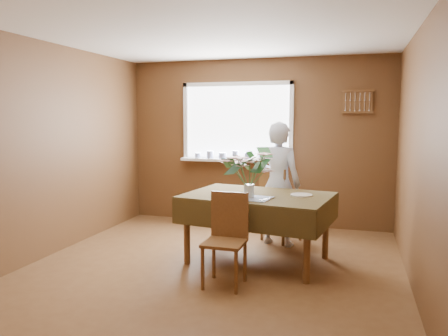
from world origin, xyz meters
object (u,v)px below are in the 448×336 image
(seated_woman, at_px, (278,184))
(flower_bouquet, at_px, (249,168))
(dining_table, at_px, (258,203))
(chair_far, at_px, (277,202))
(chair_near, at_px, (227,234))

(seated_woman, distance_m, flower_bouquet, 1.00)
(dining_table, distance_m, flower_bouquet, 0.47)
(chair_far, height_order, seated_woman, seated_woman)
(dining_table, distance_m, chair_far, 0.86)
(dining_table, relative_size, chair_near, 1.93)
(dining_table, xyz_separation_m, chair_far, (0.08, 0.85, -0.14))
(dining_table, xyz_separation_m, chair_near, (-0.15, -0.73, -0.18))
(chair_near, distance_m, seated_woman, 1.50)
(chair_far, distance_m, chair_near, 1.59)
(dining_table, height_order, chair_near, chair_near)
(flower_bouquet, bearing_deg, chair_far, 83.16)
(seated_woman, bearing_deg, dining_table, 92.59)
(dining_table, distance_m, chair_near, 0.77)
(dining_table, distance_m, seated_woman, 0.74)
(dining_table, relative_size, flower_bouquet, 3.00)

